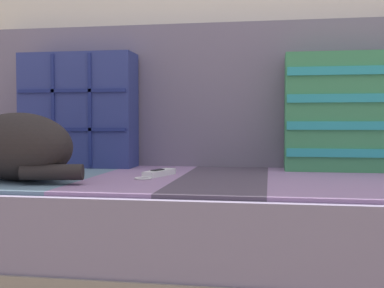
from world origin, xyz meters
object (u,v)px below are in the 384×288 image
game_remote_near (158,173)px  throw_pillow_striped (354,112)px  couch (267,234)px  sleeping_cat (14,148)px  throw_pillow_quilted (79,110)px

game_remote_near → throw_pillow_striped: bearing=23.3°
couch → throw_pillow_striped: size_ratio=4.85×
sleeping_cat → game_remote_near: 0.42m
throw_pillow_quilted → sleeping_cat: (-0.01, -0.43, -0.12)m
couch → sleeping_cat: bearing=-163.7°
couch → game_remote_near: 0.38m
couch → game_remote_near: bearing=-173.0°
game_remote_near → sleeping_cat: bearing=-156.2°
throw_pillow_quilted → throw_pillow_striped: throw_pillow_quilted is taller
couch → sleeping_cat: size_ratio=5.26×
throw_pillow_striped → sleeping_cat: bearing=-156.5°
game_remote_near → couch: bearing=7.0°
throw_pillow_quilted → sleeping_cat: bearing=-92.0°
couch → throw_pillow_quilted: bearing=162.0°
throw_pillow_quilted → game_remote_near: size_ratio=2.15×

